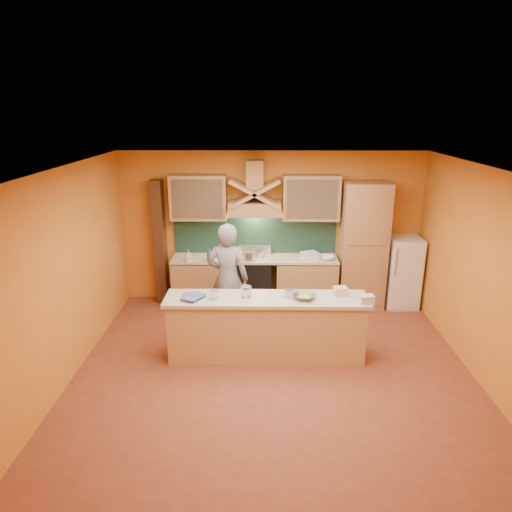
{
  "coord_description": "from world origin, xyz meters",
  "views": [
    {
      "loc": [
        -0.17,
        -5.68,
        3.51
      ],
      "look_at": [
        -0.26,
        0.9,
        1.37
      ],
      "focal_mm": 32.0,
      "sensor_mm": 36.0,
      "label": 1
    }
  ],
  "objects_px": {
    "stove": "(255,281)",
    "kitchen_scale": "(289,293)",
    "mixing_bowl": "(304,297)",
    "fridge": "(402,272)",
    "person": "(228,279)"
  },
  "relations": [
    {
      "from": "fridge",
      "to": "mixing_bowl",
      "type": "height_order",
      "value": "fridge"
    },
    {
      "from": "person",
      "to": "kitchen_scale",
      "type": "bearing_deg",
      "value": 148.22
    },
    {
      "from": "stove",
      "to": "kitchen_scale",
      "type": "distance_m",
      "value": 2.01
    },
    {
      "from": "stove",
      "to": "person",
      "type": "height_order",
      "value": "person"
    },
    {
      "from": "kitchen_scale",
      "to": "person",
      "type": "bearing_deg",
      "value": 144.68
    },
    {
      "from": "person",
      "to": "stove",
      "type": "bearing_deg",
      "value": -102.68
    },
    {
      "from": "stove",
      "to": "kitchen_scale",
      "type": "height_order",
      "value": "kitchen_scale"
    },
    {
      "from": "stove",
      "to": "mixing_bowl",
      "type": "xyz_separation_m",
      "value": [
        0.73,
        -1.95,
        0.53
      ]
    },
    {
      "from": "mixing_bowl",
      "to": "stove",
      "type": "bearing_deg",
      "value": 110.49
    },
    {
      "from": "fridge",
      "to": "person",
      "type": "bearing_deg",
      "value": -160.74
    },
    {
      "from": "stove",
      "to": "kitchen_scale",
      "type": "bearing_deg",
      "value": -74.3
    },
    {
      "from": "fridge",
      "to": "kitchen_scale",
      "type": "distance_m",
      "value": 2.89
    },
    {
      "from": "person",
      "to": "kitchen_scale",
      "type": "relative_size",
      "value": 15.44
    },
    {
      "from": "fridge",
      "to": "stove",
      "type": "bearing_deg",
      "value": 180.0
    },
    {
      "from": "kitchen_scale",
      "to": "stove",
      "type": "bearing_deg",
      "value": 110.14
    }
  ]
}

